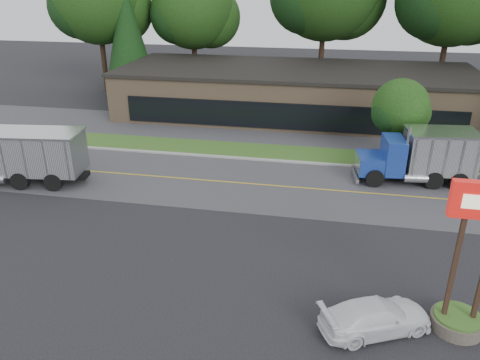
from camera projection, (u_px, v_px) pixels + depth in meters
The scene contains 15 objects.
ground at pixel (202, 261), 21.55m from camera, with size 140.00×140.00×0.00m, color #2E2E33.
road at pixel (239, 183), 29.64m from camera, with size 60.00×8.00×0.02m, color #4F4F54.
center_line at pixel (239, 183), 29.64m from camera, with size 60.00×0.12×0.01m, color gold.
curb at pixel (250, 160), 33.42m from camera, with size 60.00×0.30×0.12m, color #9E9E99.
grass_verge at pixel (255, 151), 35.04m from camera, with size 60.00×3.40×0.03m, color #315F20.
far_parking at pixel (264, 131), 39.53m from camera, with size 60.00×7.00×0.02m, color #4F4F54.
strip_mall at pixel (295, 93), 43.77m from camera, with size 32.00×12.00×4.00m, color #93775A.
bilo_sign at pixel (466, 283), 16.65m from camera, with size 2.20×1.90×5.95m.
tree_far_a at pixel (99, 2), 50.10m from camera, with size 10.42×9.80×14.86m.
tree_far_b at pixel (194, 11), 50.52m from camera, with size 9.37×8.82×13.36m.
evergreen_left at pixel (127, 32), 48.65m from camera, with size 5.34×5.34×12.14m.
tree_verge at pixel (401, 110), 31.84m from camera, with size 4.07×3.83×5.81m.
dump_truck_red at pixel (14, 155), 29.12m from camera, with size 10.33×3.72×3.36m.
dump_truck_blue at pixel (423, 155), 29.22m from camera, with size 7.31×3.32×3.36m.
rally_car at pixel (376, 316), 17.12m from camera, with size 1.71×4.21×1.22m, color white.
Camera 1 is at (5.22, -17.57, 12.07)m, focal length 35.00 mm.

